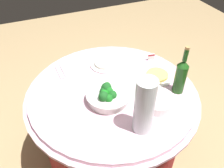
# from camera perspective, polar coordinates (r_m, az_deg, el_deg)

# --- Properties ---
(ground_plane) EXTENTS (6.00, 6.00, 0.00)m
(ground_plane) POSITION_cam_1_polar(r_m,az_deg,el_deg) (2.14, -0.00, -16.41)
(ground_plane) COLOR tan
(buffet_table) EXTENTS (1.16, 1.16, 0.74)m
(buffet_table) POSITION_cam_1_polar(r_m,az_deg,el_deg) (1.83, -0.00, -9.94)
(buffet_table) COLOR maroon
(buffet_table) RESTS_ON ground_plane
(broccoli_bowl) EXTENTS (0.28, 0.28, 0.11)m
(broccoli_bowl) POSITION_cam_1_polar(r_m,az_deg,el_deg) (1.47, -0.94, -2.75)
(broccoli_bowl) COLOR white
(broccoli_bowl) RESTS_ON buffet_table
(plate_stack) EXTENTS (0.21, 0.21, 0.06)m
(plate_stack) POSITION_cam_1_polar(r_m,az_deg,el_deg) (1.47, 10.89, -4.14)
(plate_stack) COLOR white
(plate_stack) RESTS_ON buffet_table
(wine_bottle) EXTENTS (0.07, 0.07, 0.34)m
(wine_bottle) POSITION_cam_1_polar(r_m,az_deg,el_deg) (1.54, 16.27, 2.01)
(wine_bottle) COLOR #1B4D17
(wine_bottle) RESTS_ON buffet_table
(decorative_fruit_vase) EXTENTS (0.11, 0.11, 0.34)m
(decorative_fruit_vase) POSITION_cam_1_polar(r_m,az_deg,el_deg) (1.25, 7.75, -5.92)
(decorative_fruit_vase) COLOR silver
(decorative_fruit_vase) RESTS_ON buffet_table
(serving_tongs) EXTENTS (0.05, 0.17, 0.01)m
(serving_tongs) POSITION_cam_1_polar(r_m,az_deg,el_deg) (1.76, -12.27, 2.84)
(serving_tongs) COLOR silver
(serving_tongs) RESTS_ON buffet_table
(food_plate_rice) EXTENTS (0.22, 0.22, 0.03)m
(food_plate_rice) POSITION_cam_1_polar(r_m,az_deg,el_deg) (1.78, -1.70, 4.87)
(food_plate_rice) COLOR white
(food_plate_rice) RESTS_ON buffet_table
(food_plate_noodles) EXTENTS (0.22, 0.22, 0.03)m
(food_plate_noodles) POSITION_cam_1_polar(r_m,az_deg,el_deg) (1.70, 10.75, 1.99)
(food_plate_noodles) COLOR white
(food_plate_noodles) RESTS_ON buffet_table
(label_placard_front) EXTENTS (0.05, 0.02, 0.05)m
(label_placard_front) POSITION_cam_1_polar(r_m,az_deg,el_deg) (1.86, 9.45, 6.53)
(label_placard_front) COLOR white
(label_placard_front) RESTS_ON buffet_table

